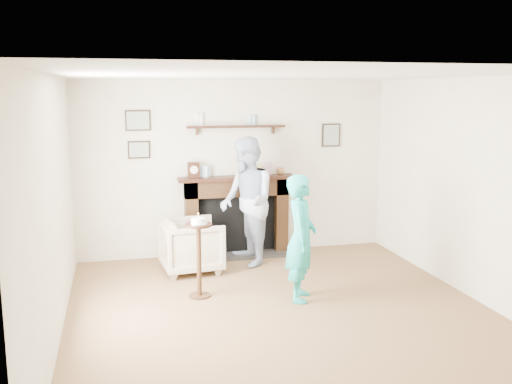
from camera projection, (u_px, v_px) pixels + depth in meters
ground at (284, 316)px, 6.02m from camera, size 5.00×5.00×0.00m
room_shell at (268, 156)px, 6.40m from camera, size 4.54×5.02×2.52m
armchair at (192, 271)px, 7.53m from camera, size 0.83×0.81×0.69m
man at (247, 264)px, 7.84m from camera, size 0.75×0.91×1.75m
woman at (300, 299)px, 6.52m from camera, size 0.51×0.61×1.44m
pedestal_table at (199, 245)px, 6.49m from camera, size 0.31×0.31×0.99m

